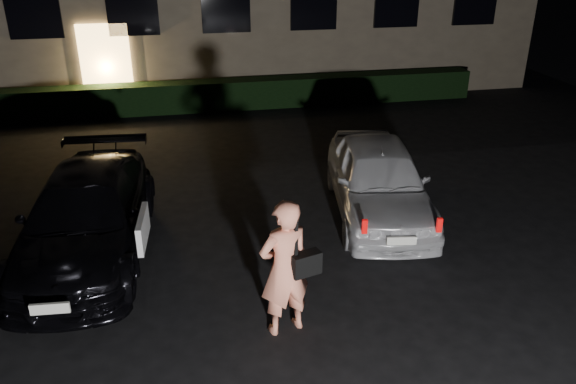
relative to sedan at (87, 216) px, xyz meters
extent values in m
plane|color=black|center=(3.17, -2.61, -0.66)|extent=(80.00, 80.00, 0.00)
cube|color=#FFC56B|center=(-0.33, 8.33, 0.59)|extent=(1.40, 0.10, 2.50)
cube|color=black|center=(-2.03, 8.33, 2.34)|extent=(1.40, 0.10, 1.70)
cube|color=black|center=(0.57, 8.33, 2.34)|extent=(1.40, 0.10, 1.70)
cube|color=black|center=(3.17, 8.33, 2.34)|extent=(1.40, 0.10, 1.70)
cube|color=black|center=(5.77, 8.33, 2.34)|extent=(1.40, 0.10, 1.70)
cube|color=black|center=(3.17, 7.89, -0.23)|extent=(15.00, 0.70, 0.85)
imported|color=black|center=(0.00, 0.00, 0.00)|extent=(2.19, 4.66, 1.32)
cube|color=white|center=(0.92, -0.91, 0.16)|extent=(0.16, 0.94, 0.44)
cube|color=silver|center=(-0.18, -2.34, -0.08)|extent=(0.48, 0.08, 0.15)
imported|color=silver|center=(5.09, 0.42, 0.03)|extent=(2.25, 4.25, 1.38)
cube|color=red|center=(4.21, -1.39, 0.09)|extent=(0.09, 0.07, 0.23)
cube|color=red|center=(5.34, -1.57, 0.09)|extent=(0.09, 0.07, 0.23)
cube|color=silver|center=(4.77, -1.53, -0.14)|extent=(0.46, 0.11, 0.14)
imported|color=#F68D6E|center=(2.73, -2.59, 0.29)|extent=(0.79, 0.63, 1.90)
cube|color=black|center=(2.99, -2.65, 0.36)|extent=(0.42, 0.27, 0.30)
cube|color=black|center=(2.86, -2.64, 0.79)|extent=(0.06, 0.07, 0.59)
camera|label=1|loc=(1.58, -8.50, 4.15)|focal=35.00mm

